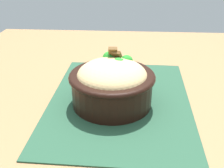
% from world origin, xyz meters
% --- Properties ---
extents(table, '(1.10, 0.97, 0.77)m').
position_xyz_m(table, '(0.00, 0.00, 0.70)').
color(table, olive).
rests_on(table, ground_plane).
extents(placemat, '(0.45, 0.34, 0.00)m').
position_xyz_m(placemat, '(-0.03, -0.03, 0.78)').
color(placemat, '#1E422D').
rests_on(placemat, table).
extents(bowl, '(0.22, 0.22, 0.13)m').
position_xyz_m(bowl, '(-0.04, -0.01, 0.83)').
color(bowl, black).
rests_on(bowl, placemat).
extents(fork, '(0.02, 0.12, 0.00)m').
position_xyz_m(fork, '(0.05, -0.02, 0.78)').
color(fork, '#BEBEBE').
rests_on(fork, placemat).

